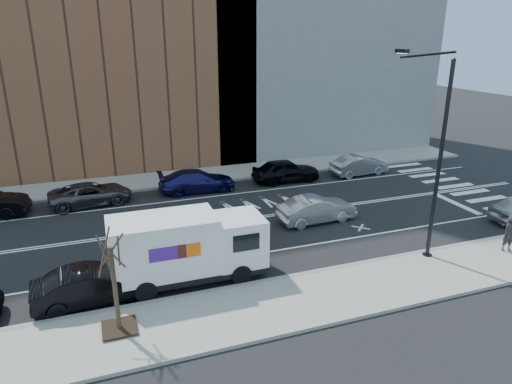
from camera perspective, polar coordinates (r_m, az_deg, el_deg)
ground at (r=25.84m, az=-2.36°, el=-3.53°), size 120.00×120.00×0.00m
sidewalk_near at (r=18.52m, az=6.13°, el=-13.25°), size 44.00×3.60×0.15m
sidewalk_far at (r=33.83m, az=-6.88°, el=2.04°), size 44.00×3.60×0.15m
curb_near at (r=19.91m, az=3.85°, el=-10.65°), size 44.00×0.25×0.17m
curb_far at (r=32.15m, az=-6.14°, el=1.17°), size 44.00×0.25×0.17m
crosswalk at (r=33.92m, az=24.36°, el=0.34°), size 3.00×14.00×0.01m
road_markings at (r=25.84m, az=-2.36°, el=-3.52°), size 40.00×8.60×0.01m
bldg_brick at (r=38.38m, az=-22.55°, el=19.37°), size 26.00×10.00×22.00m
streetlight at (r=21.76m, az=21.28°, el=4.87°), size 0.44×4.02×9.34m
street_tree at (r=16.70m, az=-17.10°, el=-12.46°), size 1.20×1.20×3.75m
fedex_van at (r=19.36m, az=-8.64°, el=-6.78°), size 6.57×2.39×2.99m
far_parked_c at (r=29.73m, az=-19.95°, el=-0.22°), size 5.12×2.83×1.36m
far_parked_d at (r=30.52m, az=-7.39°, el=1.40°), size 5.11×2.21×1.47m
far_parked_e at (r=32.36m, az=3.75°, el=2.71°), size 4.81×2.01×1.63m
far_parked_f at (r=34.75m, az=12.77°, el=3.28°), size 4.53×1.88×1.46m
driving_sedan at (r=25.61m, az=7.57°, el=-2.15°), size 4.52×1.81×1.46m
near_parked_rear_a at (r=19.14m, az=-19.71°, el=-10.91°), size 4.60×1.90×1.48m
pedestrian at (r=24.76m, az=29.10°, el=-4.62°), size 0.69×0.52×1.71m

